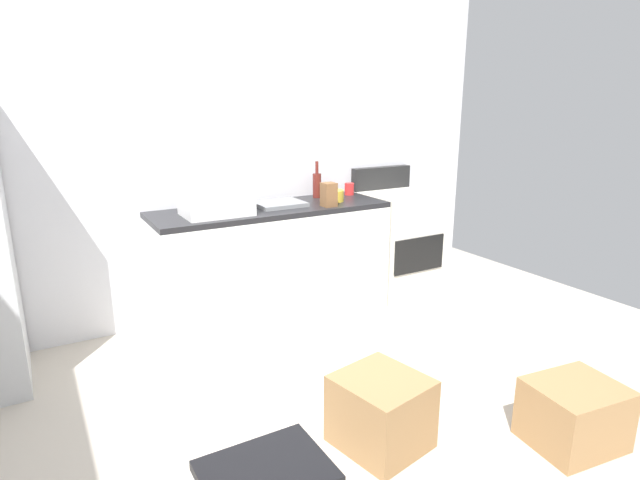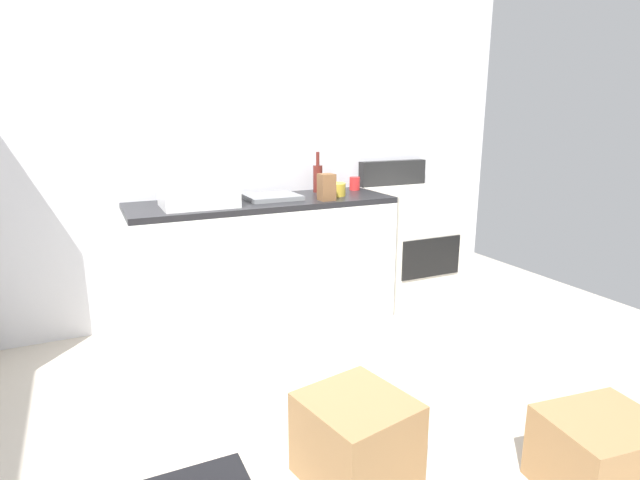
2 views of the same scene
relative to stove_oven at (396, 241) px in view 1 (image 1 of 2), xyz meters
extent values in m
plane|color=#B2A899|center=(-1.52, -1.21, -0.47)|extent=(6.00, 6.00, 0.00)
cube|color=silver|center=(-1.52, 0.34, 0.83)|extent=(5.00, 0.10, 2.60)
cube|color=white|center=(-1.22, -0.01, -0.04)|extent=(1.80, 0.60, 0.86)
cube|color=black|center=(-1.22, -0.01, 0.41)|extent=(1.80, 0.60, 0.04)
cube|color=silver|center=(0.00, -0.01, -0.02)|extent=(0.60, 0.60, 0.90)
cube|color=black|center=(0.00, -0.31, -0.05)|extent=(0.52, 0.02, 0.30)
cube|color=black|center=(0.00, 0.25, 0.53)|extent=(0.60, 0.08, 0.20)
cube|color=white|center=(-1.67, -0.07, 0.57)|extent=(0.46, 0.34, 0.27)
cube|color=slate|center=(-1.15, 0.01, 0.45)|extent=(0.36, 0.32, 0.03)
cylinder|color=#591E19|center=(-0.72, 0.17, 0.53)|extent=(0.07, 0.07, 0.20)
cylinder|color=#591E19|center=(-0.72, 0.17, 0.68)|extent=(0.03, 0.03, 0.10)
cylinder|color=red|center=(-0.42, 0.14, 0.48)|extent=(0.08, 0.08, 0.10)
cube|color=brown|center=(-0.83, -0.20, 0.52)|extent=(0.10, 0.10, 0.18)
cylinder|color=gold|center=(-0.70, -0.04, 0.48)|extent=(0.19, 0.19, 0.09)
cube|color=olive|center=(-0.58, -2.18, -0.30)|extent=(0.48, 0.42, 0.32)
cube|color=olive|center=(-1.43, -1.70, -0.28)|extent=(0.46, 0.48, 0.36)
cube|color=black|center=(-2.19, -2.02, -0.11)|extent=(0.46, 0.36, 0.04)
camera|label=1|loc=(-2.81, -3.49, 1.20)|focal=28.81mm
camera|label=2|loc=(-2.33, -3.28, 1.01)|focal=28.46mm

